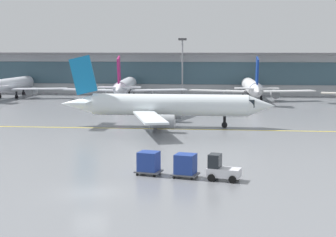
{
  "coord_description": "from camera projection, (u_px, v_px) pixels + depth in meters",
  "views": [
    {
      "loc": [
        10.27,
        -38.6,
        10.47
      ],
      "look_at": [
        3.38,
        20.1,
        3.0
      ],
      "focal_mm": 59.2,
      "sensor_mm": 36.0,
      "label": 1
    }
  ],
  "objects": [
    {
      "name": "ground_plane",
      "position": [
        90.0,
        193.0,
        40.54
      ],
      "size": [
        400.0,
        400.0,
        0.0
      ],
      "primitive_type": "plane",
      "color": "slate"
    },
    {
      "name": "taxiway_centreline_stripe",
      "position": [
        168.0,
        129.0,
        72.58
      ],
      "size": [
        110.0,
        1.53,
        0.01
      ],
      "primitive_type": "cube",
      "rotation": [
        0.0,
        0.0,
        0.01
      ],
      "color": "yellow",
      "rests_on": "ground_plane"
    },
    {
      "name": "terminal_concourse",
      "position": [
        189.0,
        73.0,
        129.45
      ],
      "size": [
        196.81,
        11.0,
        9.6
      ],
      "color": "#B2B7BC",
      "rests_on": "ground_plane"
    },
    {
      "name": "gate_airplane_1",
      "position": [
        10.0,
        85.0,
        118.58
      ],
      "size": [
        25.74,
        27.59,
        9.17
      ],
      "rotation": [
        0.0,
        0.0,
        1.56
      ],
      "color": "silver",
      "rests_on": "ground_plane"
    },
    {
      "name": "gate_airplane_2",
      "position": [
        125.0,
        86.0,
        114.49
      ],
      "size": [
        25.65,
        27.69,
        9.17
      ],
      "rotation": [
        0.0,
        0.0,
        1.66
      ],
      "color": "silver",
      "rests_on": "ground_plane"
    },
    {
      "name": "gate_airplane_3",
      "position": [
        252.0,
        87.0,
        112.07
      ],
      "size": [
        25.45,
        27.4,
        9.08
      ],
      "rotation": [
        0.0,
        0.0,
        1.63
      ],
      "color": "white",
      "rests_on": "ground_plane"
    },
    {
      "name": "taxiing_regional_jet",
      "position": [
        167.0,
        106.0,
        74.23
      ],
      "size": [
        29.03,
        27.08,
        9.64
      ],
      "rotation": [
        0.0,
        0.0,
        0.01
      ],
      "color": "white",
      "rests_on": "ground_plane"
    },
    {
      "name": "baggage_tug",
      "position": [
        221.0,
        169.0,
        44.23
      ],
      "size": [
        2.84,
        2.07,
        2.1
      ],
      "rotation": [
        0.0,
        0.0,
        -0.21
      ],
      "color": "silver",
      "rests_on": "ground_plane"
    },
    {
      "name": "cargo_dolly_lead",
      "position": [
        185.0,
        165.0,
        45.17
      ],
      "size": [
        2.39,
        2.01,
        1.94
      ],
      "rotation": [
        0.0,
        0.0,
        -0.21
      ],
      "color": "#595B60",
      "rests_on": "ground_plane"
    },
    {
      "name": "cargo_dolly_trailing",
      "position": [
        149.0,
        162.0,
        46.2
      ],
      "size": [
        2.39,
        2.01,
        1.94
      ],
      "rotation": [
        0.0,
        0.0,
        -0.21
      ],
      "color": "#595B60",
      "rests_on": "ground_plane"
    },
    {
      "name": "apron_light_mast_1",
      "position": [
        182.0,
        64.0,
        121.99
      ],
      "size": [
        1.8,
        0.36,
        12.77
      ],
      "color": "gray",
      "rests_on": "ground_plane"
    }
  ]
}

